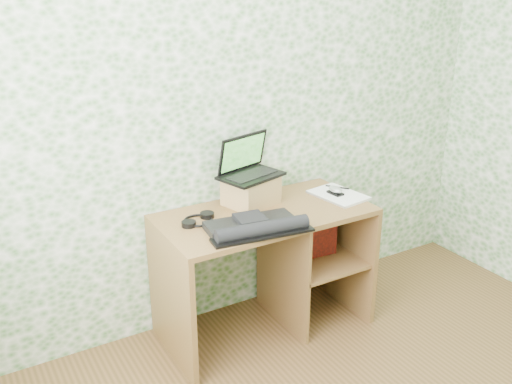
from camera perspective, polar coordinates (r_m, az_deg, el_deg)
wall_back at (r=3.27m, az=-1.86°, el=8.74°), size 3.50×0.00×3.50m
desk at (r=3.36m, az=1.78°, el=-5.81°), size 1.20×0.60×0.75m
riser at (r=3.26m, az=-0.50°, el=0.14°), size 0.32×0.29×0.16m
laptop at (r=3.25m, az=-0.84°, el=2.59°), size 0.40×0.33×0.23m
keyboard at (r=2.95m, az=-0.03°, el=-3.42°), size 0.55×0.33×0.08m
headphones at (r=3.07m, az=-5.80°, el=-2.80°), size 0.21×0.21×0.03m
notepad at (r=3.44m, az=8.23°, el=-0.30°), size 0.27×0.35×0.02m
mouse at (r=3.43m, az=7.94°, el=0.09°), size 0.07×0.11×0.04m
pen at (r=3.53m, az=8.14°, el=0.49°), size 0.10×0.12×0.01m
red_box at (r=3.45m, az=5.99°, el=-4.01°), size 0.26×0.10×0.31m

